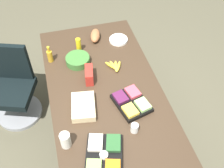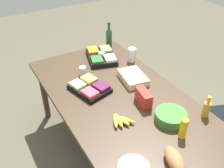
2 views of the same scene
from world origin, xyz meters
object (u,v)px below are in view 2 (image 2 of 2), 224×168
object	(u,v)px
bread_loaf	(175,160)
dressing_bottle	(206,109)
chip_bag_red	(144,98)
mayo_jar	(132,55)
paper_cup	(83,71)
veggie_tray	(101,56)
conference_table	(122,104)
mustard_bottle	(183,128)
salad_bowl	(171,116)
fruit_platter	(89,88)
wine_bottle	(109,37)
banana_bunch	(120,120)
sheet_cake	(133,78)
paper_plate_stack	(133,168)

from	to	relation	value
bread_loaf	dressing_bottle	bearing A→B (deg)	114.01
chip_bag_red	mayo_jar	world-z (taller)	mayo_jar
paper_cup	veggie_tray	xyz separation A→B (m)	(-0.20, 0.33, -0.01)
dressing_bottle	chip_bag_red	bearing A→B (deg)	-137.39
conference_table	mustard_bottle	size ratio (longest dim) A/B	12.45
salad_bowl	fruit_platter	distance (m)	0.82
wine_bottle	mayo_jar	bearing A→B (deg)	4.76
bread_loaf	conference_table	bearing A→B (deg)	174.14
wine_bottle	salad_bowl	size ratio (longest dim) A/B	1.17
salad_bowl	banana_bunch	bearing A→B (deg)	-116.20
fruit_platter	sheet_cake	xyz separation A→B (m)	(0.07, 0.46, 0.00)
conference_table	wine_bottle	distance (m)	1.11
bread_loaf	veggie_tray	world-z (taller)	bread_loaf
mayo_jar	paper_plate_stack	world-z (taller)	mayo_jar
mayo_jar	wine_bottle	bearing A→B (deg)	-175.24
dressing_bottle	paper_cup	xyz separation A→B (m)	(-1.11, -0.62, -0.03)
bread_loaf	veggie_tray	size ratio (longest dim) A/B	0.49
wine_bottle	fruit_platter	distance (m)	0.97
wine_bottle	paper_plate_stack	distance (m)	1.88
banana_bunch	veggie_tray	distance (m)	1.08
conference_table	bread_loaf	distance (m)	0.82
chip_bag_red	paper_cup	xyz separation A→B (m)	(-0.72, -0.26, -0.02)
bread_loaf	sheet_cake	bearing A→B (deg)	161.34
dressing_bottle	paper_plate_stack	bearing A→B (deg)	-80.04
wine_bottle	veggie_tray	bearing A→B (deg)	-44.63
salad_bowl	mustard_bottle	distance (m)	0.20
banana_bunch	paper_plate_stack	size ratio (longest dim) A/B	0.89
paper_cup	veggie_tray	bearing A→B (deg)	120.98
conference_table	banana_bunch	world-z (taller)	banana_bunch
chip_bag_red	bread_loaf	distance (m)	0.68
salad_bowl	paper_plate_stack	bearing A→B (deg)	-64.85
fruit_platter	sheet_cake	world-z (taller)	fruit_platter
dressing_bottle	bread_loaf	size ratio (longest dim) A/B	0.84
conference_table	paper_plate_stack	size ratio (longest dim) A/B	9.92
chip_bag_red	veggie_tray	size ratio (longest dim) A/B	0.41
conference_table	banana_bunch	size ratio (longest dim) A/B	11.17
dressing_bottle	veggie_tray	xyz separation A→B (m)	(-1.31, -0.29, -0.04)
mustard_bottle	mayo_jar	bearing A→B (deg)	164.61
dressing_bottle	chip_bag_red	world-z (taller)	dressing_bottle
conference_table	mayo_jar	distance (m)	0.73
conference_table	bread_loaf	bearing A→B (deg)	-5.86
fruit_platter	paper_plate_stack	world-z (taller)	fruit_platter
dressing_bottle	salad_bowl	world-z (taller)	dressing_bottle
banana_bunch	paper_cup	bearing A→B (deg)	176.95
mustard_bottle	veggie_tray	bearing A→B (deg)	178.14
mayo_jar	veggie_tray	bearing A→B (deg)	-127.12
wine_bottle	paper_cup	world-z (taller)	wine_bottle
paper_plate_stack	paper_cup	bearing A→B (deg)	170.50
dressing_bottle	mustard_bottle	bearing A→B (deg)	-76.17
veggie_tray	sheet_cake	bearing A→B (deg)	6.65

